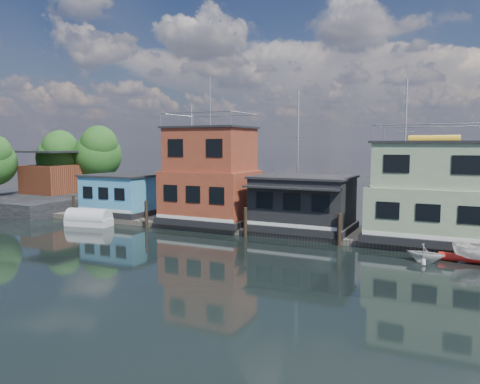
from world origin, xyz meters
The scene contains 12 objects.
ground centered at (0.00, 0.00, 0.00)m, with size 160.00×160.00×0.00m, color black.
dock centered at (0.00, 12.00, 0.20)m, with size 48.00×5.00×0.40m, color #595147.
houseboat_blue centered at (-18.00, 12.00, 2.21)m, with size 6.40×4.90×3.66m.
houseboat_red centered at (-8.50, 12.00, 4.10)m, with size 7.40×5.90×11.86m.
houseboat_dark centered at (-0.50, 11.98, 2.42)m, with size 7.40×6.10×4.06m.
houseboat_green centered at (8.50, 12.00, 3.55)m, with size 8.40×5.90×7.03m.
pilings centered at (-0.33, 9.20, 1.10)m, with size 42.28×0.28×2.20m.
background_masts centered at (4.76, 18.00, 5.55)m, with size 36.40×0.16×12.00m.
shore centered at (-30.67, 15.86, 3.60)m, with size 12.40×15.72×8.24m.
red_kayak centered at (10.91, 7.97, 0.24)m, with size 0.48×0.48×3.30m, color red.
dinghy_white centered at (8.58, 7.00, 0.55)m, with size 1.81×2.10×1.11m, color silver.
tarp_runabout centered at (-17.83, 7.70, 0.58)m, with size 4.05×2.12×1.57m.
Camera 1 is at (10.53, -21.61, 6.86)m, focal length 35.00 mm.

